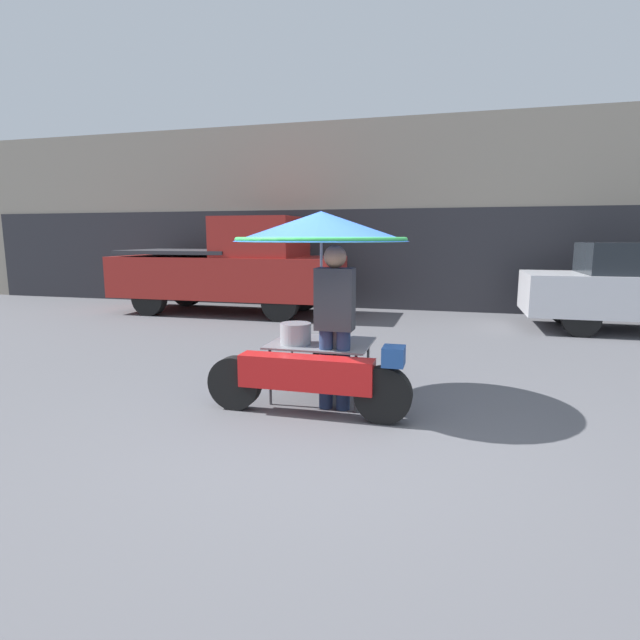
% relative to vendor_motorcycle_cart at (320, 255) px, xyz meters
% --- Properties ---
extents(ground_plane, '(36.00, 36.00, 0.00)m').
position_rel_vendor_motorcycle_cart_xyz_m(ground_plane, '(0.27, -0.73, -1.55)').
color(ground_plane, '#56565B').
extents(shopfront_building, '(28.00, 2.06, 4.48)m').
position_rel_vendor_motorcycle_cart_xyz_m(shopfront_building, '(0.27, 8.08, 0.67)').
color(shopfront_building, gray).
rests_on(shopfront_building, ground).
extents(vendor_motorcycle_cart, '(2.06, 1.83, 2.00)m').
position_rel_vendor_motorcycle_cart_xyz_m(vendor_motorcycle_cart, '(0.00, 0.00, 0.00)').
color(vendor_motorcycle_cart, black).
rests_on(vendor_motorcycle_cart, ground).
extents(vendor_person, '(0.38, 0.22, 1.66)m').
position_rel_vendor_motorcycle_cart_xyz_m(vendor_person, '(0.22, -0.23, -0.62)').
color(vendor_person, navy).
rests_on(vendor_person, ground).
extents(pickup_truck, '(5.16, 1.93, 2.17)m').
position_rel_vendor_motorcycle_cart_xyz_m(pickup_truck, '(-3.51, 5.49, -0.52)').
color(pickup_truck, black).
rests_on(pickup_truck, ground).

